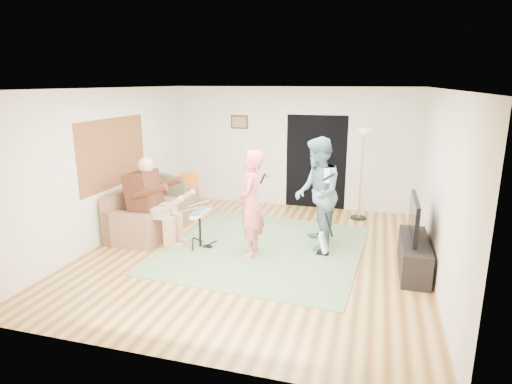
# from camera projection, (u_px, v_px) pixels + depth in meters

# --- Properties ---
(floor) EXTENTS (6.00, 6.00, 0.00)m
(floor) POSITION_uv_depth(u_px,v_px,m) (256.00, 253.00, 7.22)
(floor) COLOR brown
(floor) RESTS_ON ground
(walls) EXTENTS (5.50, 6.00, 2.70)m
(walls) POSITION_uv_depth(u_px,v_px,m) (256.00, 175.00, 6.88)
(walls) COLOR beige
(walls) RESTS_ON floor
(ceiling) EXTENTS (6.00, 6.00, 0.00)m
(ceiling) POSITION_uv_depth(u_px,v_px,m) (256.00, 89.00, 6.54)
(ceiling) COLOR white
(ceiling) RESTS_ON walls
(window_blinds) EXTENTS (0.00, 2.05, 2.05)m
(window_blinds) POSITION_uv_depth(u_px,v_px,m) (113.00, 153.00, 7.75)
(window_blinds) COLOR brown
(window_blinds) RESTS_ON walls
(doorway) EXTENTS (2.10, 0.00, 2.10)m
(doorway) POSITION_uv_depth(u_px,v_px,m) (316.00, 162.00, 9.59)
(doorway) COLOR black
(doorway) RESTS_ON walls
(picture_frame) EXTENTS (0.42, 0.03, 0.32)m
(picture_frame) POSITION_uv_depth(u_px,v_px,m) (239.00, 122.00, 9.86)
(picture_frame) COLOR #3F2314
(picture_frame) RESTS_ON walls
(area_rug) EXTENTS (3.46, 3.60, 0.02)m
(area_rug) POSITION_uv_depth(u_px,v_px,m) (263.00, 248.00, 7.40)
(area_rug) COLOR #5A7B4B
(area_rug) RESTS_ON floor
(sofa) EXTENTS (0.90, 2.19, 0.89)m
(sofa) POSITION_uv_depth(u_px,v_px,m) (152.00, 214.00, 8.34)
(sofa) COLOR #875E43
(sofa) RESTS_ON floor
(drummer) EXTENTS (1.00, 0.56, 1.54)m
(drummer) POSITION_uv_depth(u_px,v_px,m) (155.00, 210.00, 7.54)
(drummer) COLOR #4B2315
(drummer) RESTS_ON sofa
(drum_kit) EXTENTS (0.37, 0.66, 0.68)m
(drum_kit) POSITION_uv_depth(u_px,v_px,m) (200.00, 231.00, 7.39)
(drum_kit) COLOR black
(drum_kit) RESTS_ON floor
(singer) EXTENTS (0.49, 0.69, 1.76)m
(singer) POSITION_uv_depth(u_px,v_px,m) (251.00, 204.00, 6.93)
(singer) COLOR #E8656E
(singer) RESTS_ON floor
(microphone) EXTENTS (0.06, 0.06, 0.24)m
(microphone) POSITION_uv_depth(u_px,v_px,m) (263.00, 178.00, 6.77)
(microphone) COLOR black
(microphone) RESTS_ON singer
(guitarist) EXTENTS (0.94, 1.08, 1.92)m
(guitarist) POSITION_uv_depth(u_px,v_px,m) (317.00, 193.00, 7.27)
(guitarist) COLOR slate
(guitarist) RESTS_ON floor
(guitar_held) EXTENTS (0.25, 0.61, 0.26)m
(guitar_held) POSITION_uv_depth(u_px,v_px,m) (330.00, 174.00, 7.13)
(guitar_held) COLOR white
(guitar_held) RESTS_ON guitarist
(guitar_spare) EXTENTS (0.27, 0.24, 0.74)m
(guitar_spare) POSITION_uv_depth(u_px,v_px,m) (324.00, 243.00, 7.10)
(guitar_spare) COLOR black
(guitar_spare) RESTS_ON floor
(torchiere_lamp) EXTENTS (0.34, 0.34, 1.87)m
(torchiere_lamp) POSITION_uv_depth(u_px,v_px,m) (362.00, 158.00, 8.72)
(torchiere_lamp) COLOR black
(torchiere_lamp) RESTS_ON floor
(dining_chair) EXTENTS (0.44, 0.46, 0.92)m
(dining_chair) POSITION_uv_depth(u_px,v_px,m) (188.00, 201.00, 9.15)
(dining_chair) COLOR beige
(dining_chair) RESTS_ON floor
(tv_cabinet) EXTENTS (0.40, 1.40, 0.50)m
(tv_cabinet) POSITION_uv_depth(u_px,v_px,m) (414.00, 256.00, 6.47)
(tv_cabinet) COLOR black
(tv_cabinet) RESTS_ON floor
(television) EXTENTS (0.06, 1.11, 0.60)m
(television) POSITION_uv_depth(u_px,v_px,m) (414.00, 218.00, 6.34)
(television) COLOR black
(television) RESTS_ON tv_cabinet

